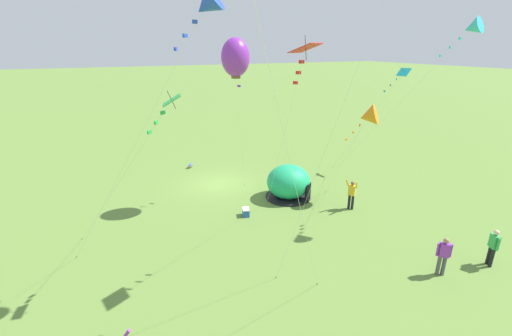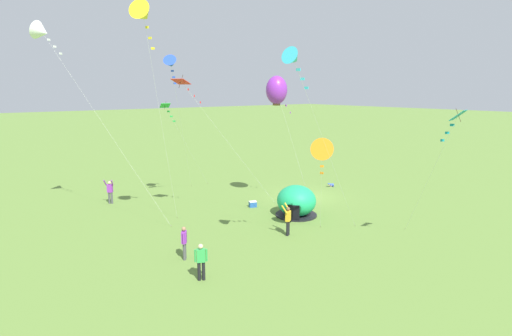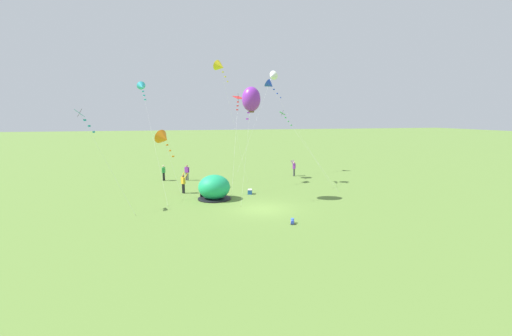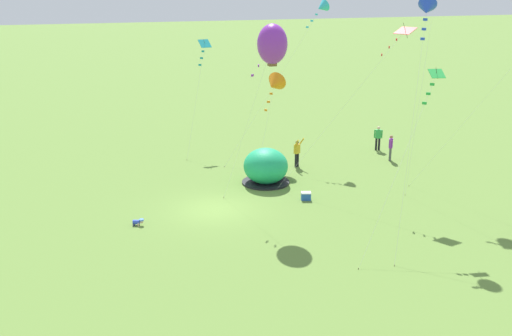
% 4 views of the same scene
% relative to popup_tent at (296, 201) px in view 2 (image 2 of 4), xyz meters
% --- Properties ---
extents(ground_plane, '(300.00, 300.00, 0.00)m').
position_rel_popup_tent_xyz_m(ground_plane, '(3.24, -3.93, -1.00)').
color(ground_plane, olive).
extents(popup_tent, '(2.81, 2.81, 2.10)m').
position_rel_popup_tent_xyz_m(popup_tent, '(0.00, 0.00, 0.00)').
color(popup_tent, '#1EAD6B').
rests_on(popup_tent, ground).
extents(cooler_box, '(0.51, 0.62, 0.44)m').
position_rel_popup_tent_xyz_m(cooler_box, '(3.39, 1.14, -0.78)').
color(cooler_box, '#2659B2').
rests_on(cooler_box, ground).
extents(toddler_crawling, '(0.38, 0.55, 0.32)m').
position_rel_popup_tent_xyz_m(toddler_crawling, '(4.12, -8.03, -0.82)').
color(toddler_crawling, blue).
rests_on(toddler_crawling, ground).
extents(person_with_toddler, '(0.69, 0.71, 1.89)m').
position_rel_popup_tent_xyz_m(person_with_toddler, '(10.61, 9.08, 0.00)').
color(person_with_toddler, '#4C4C51').
rests_on(person_with_toddler, ground).
extents(person_center_field, '(0.66, 0.72, 1.89)m').
position_rel_popup_tent_xyz_m(person_center_field, '(-2.44, 2.97, 0.00)').
color(person_center_field, black).
rests_on(person_center_field, ground).
extents(person_strolling, '(0.50, 0.41, 1.72)m').
position_rel_popup_tent_xyz_m(person_strolling, '(-1.79, 9.36, -0.03)').
color(person_strolling, '#4C4C51').
rests_on(person_strolling, ground).
extents(person_watching_sky, '(0.39, 0.53, 1.72)m').
position_rel_popup_tent_xyz_m(person_watching_sky, '(-4.28, 9.83, -0.03)').
color(person_watching_sky, black).
rests_on(person_watching_sky, ground).
extents(kite_purple, '(2.17, 3.05, 9.40)m').
position_rel_popup_tent_xyz_m(kite_purple, '(3.08, -0.76, 7.39)').
color(kite_purple, silver).
rests_on(kite_purple, ground).
extents(kite_teal, '(4.07, 2.77, 7.55)m').
position_rel_popup_tent_xyz_m(kite_teal, '(-9.55, -1.27, 5.92)').
color(kite_teal, silver).
rests_on(kite_teal, ground).
extents(kite_cyan, '(2.53, 7.93, 10.25)m').
position_rel_popup_tent_xyz_m(kite_cyan, '(-5.85, 5.90, 8.74)').
color(kite_cyan, silver).
rests_on(kite_cyan, ground).
extents(kite_orange, '(2.28, 2.45, 5.87)m').
position_rel_popup_tent_xyz_m(kite_orange, '(-4.01, 1.94, 4.13)').
color(kite_orange, silver).
rests_on(kite_orange, ground).
extents(kite_red, '(2.60, 7.10, 9.32)m').
position_rel_popup_tent_xyz_m(kite_red, '(3.39, 6.32, 7.62)').
color(kite_red, silver).
rests_on(kite_red, ground).
extents(kite_white, '(6.65, 6.00, 12.54)m').
position_rel_popup_tent_xyz_m(kite_white, '(9.00, 12.92, 10.87)').
color(kite_white, silver).
rests_on(kite_white, ground).
extents(kite_blue, '(6.03, 4.79, 10.74)m').
position_rel_popup_tent_xyz_m(kite_blue, '(6.59, 5.66, 9.16)').
color(kite_blue, silver).
rests_on(kite_blue, ground).
extents(kite_yellow, '(3.29, 3.52, 13.01)m').
position_rel_popup_tent_xyz_m(kite_yellow, '(2.05, 9.30, 11.30)').
color(kite_yellow, silver).
rests_on(kite_yellow, ground).
extents(kite_green, '(4.15, 6.01, 7.61)m').
position_rel_popup_tent_xyz_m(kite_green, '(8.11, 5.30, 5.92)').
color(kite_green, silver).
rests_on(kite_green, ground).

